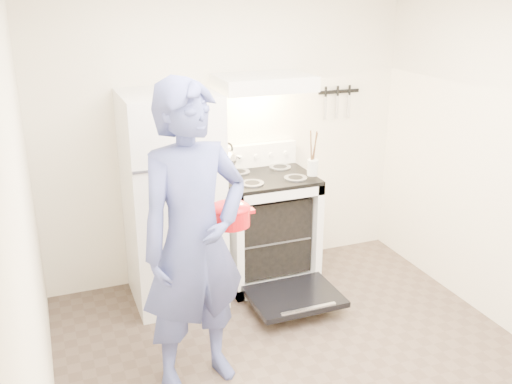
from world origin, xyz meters
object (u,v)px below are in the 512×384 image
refrigerator (173,200)px  tea_kettle (226,158)px  stove_body (266,230)px  person (194,242)px  dutch_oven (230,216)px

refrigerator → tea_kettle: size_ratio=6.40×
refrigerator → stove_body: 0.90m
person → dutch_oven: 0.37m
refrigerator → stove_body: size_ratio=1.85×
dutch_oven → stove_body: bearing=55.5°
stove_body → refrigerator: bearing=-178.2°
refrigerator → person: bearing=-96.3°
person → refrigerator: bearing=68.9°
stove_body → dutch_oven: 1.26m
dutch_oven → person: bearing=-145.4°
tea_kettle → dutch_oven: size_ratio=0.81×
stove_body → dutch_oven: size_ratio=2.80×
person → dutch_oven: (0.30, 0.21, 0.04)m
refrigerator → dutch_oven: refrigerator is taller
stove_body → person: (-0.93, -1.13, 0.53)m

